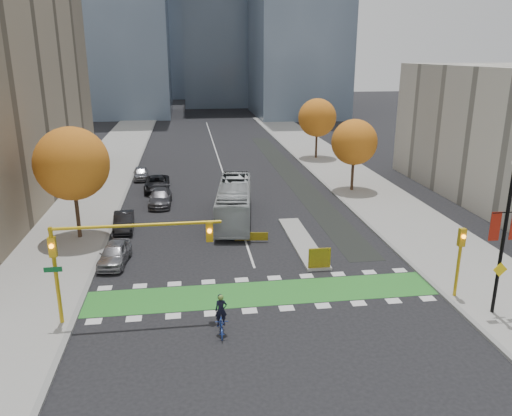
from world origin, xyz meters
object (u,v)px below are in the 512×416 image
object	(u,v)px
tree_west	(72,164)
parked_car_b	(124,222)
cyclist	(221,321)
parked_car_e	(141,173)
traffic_signal_east	(460,252)
banner_lamppost	(505,231)
traffic_signal_west	(108,248)
parked_car_d	(157,184)
parked_car_a	(115,253)
parked_car_c	(160,197)
hazard_board	(319,258)
tree_east_far	(317,118)
tree_east_near	(354,142)
bus	(234,202)

from	to	relation	value
tree_west	parked_car_b	bearing A→B (deg)	26.64
cyclist	parked_car_e	size ratio (longest dim) A/B	0.53
traffic_signal_east	banner_lamppost	size ratio (longest dim) A/B	0.50
traffic_signal_east	tree_west	bearing A→B (deg)	150.93
traffic_signal_west	parked_car_b	bearing A→B (deg)	94.37
tree_west	banner_lamppost	distance (m)	27.63
banner_lamppost	parked_car_e	distance (m)	38.51
parked_car_b	parked_car_d	size ratio (longest dim) A/B	0.80
cyclist	parked_car_a	world-z (taller)	cyclist
banner_lamppost	parked_car_c	bearing A→B (deg)	128.84
hazard_board	cyclist	bearing A→B (deg)	-135.11
tree_east_far	traffic_signal_east	world-z (taller)	tree_east_far
tree_east_near	tree_west	bearing A→B (deg)	-157.38
tree_west	hazard_board	bearing A→B (deg)	-25.99
bus	parked_car_e	xyz separation A→B (m)	(-8.68, 15.08, -0.86)
tree_east_near	cyclist	xyz separation A→B (m)	(-14.63, -24.40, -4.17)
parked_car_a	tree_east_near	bearing A→B (deg)	41.47
parked_car_a	parked_car_e	xyz separation A→B (m)	(-0.15, 22.87, -0.04)
cyclist	parked_car_d	xyz separation A→B (m)	(-4.42, 27.26, 0.02)
traffic_signal_east	parked_car_e	bearing A→B (deg)	122.71
tree_west	bus	xyz separation A→B (m)	(11.68, 2.78, -4.09)
tree_east_near	parked_car_a	distance (m)	26.03
hazard_board	parked_car_e	world-z (taller)	hazard_board
parked_car_b	cyclist	bearing A→B (deg)	-71.55
parked_car_e	parked_car_c	bearing A→B (deg)	-80.05
parked_car_a	parked_car_e	size ratio (longest dim) A/B	1.05
parked_car_a	parked_car_e	distance (m)	22.87
bus	parked_car_e	distance (m)	17.42
hazard_board	traffic_signal_east	bearing A→B (deg)	-35.92
traffic_signal_west	parked_car_e	size ratio (longest dim) A/B	2.18
traffic_signal_east	parked_car_b	size ratio (longest dim) A/B	1.00
tree_east_near	traffic_signal_east	distance (m)	22.66
parked_car_a	parked_car_d	size ratio (longest dim) A/B	0.81
traffic_signal_east	parked_car_d	size ratio (longest dim) A/B	0.80
tree_east_far	cyclist	bearing A→B (deg)	-110.53
cyclist	parked_car_c	xyz separation A→B (m)	(-3.87, 22.26, 0.00)
tree_west	parked_car_b	size ratio (longest dim) A/B	2.01
tree_east_near	traffic_signal_east	xyz separation A→B (m)	(-1.50, -22.51, -2.13)
parked_car_b	parked_car_e	size ratio (longest dim) A/B	1.04
tree_east_far	parked_car_b	bearing A→B (deg)	-131.27
parked_car_a	parked_car_d	world-z (taller)	parked_car_d
traffic_signal_east	bus	distance (m)	18.76
tree_west	cyclist	size ratio (longest dim) A/B	3.98
bus	parked_car_e	size ratio (longest dim) A/B	2.81
traffic_signal_west	parked_car_b	size ratio (longest dim) A/B	2.09
banner_lamppost	traffic_signal_west	bearing A→B (deg)	174.14
parked_car_a	parked_car_c	xyz separation A→B (m)	(2.35, 12.87, -0.01)
tree_east_near	parked_car_b	world-z (taller)	tree_east_near
tree_east_far	cyclist	distance (m)	43.38
traffic_signal_west	parked_car_d	world-z (taller)	traffic_signal_west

